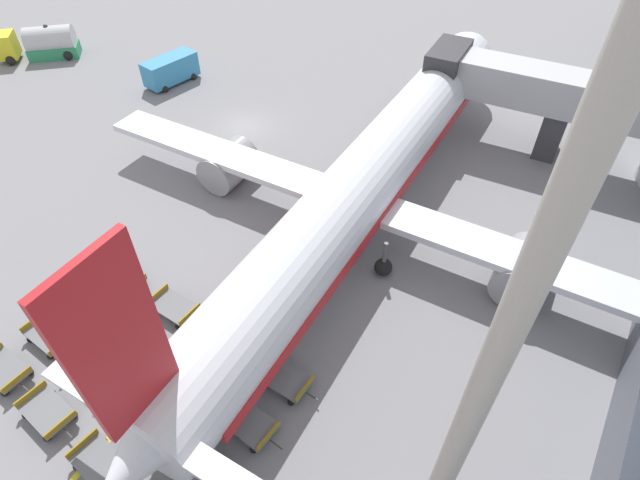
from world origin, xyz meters
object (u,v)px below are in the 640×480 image
Objects in this scene: baggage_dolly_row_mid_b_col_b at (137,338)px; apron_light_mast at (517,312)px; baggage_dolly_row_mid_a_col_a at (50,335)px; baggage_dolly_row_mid_b_col_a at (91,303)px; baggage_dolly_row_mid_b_col_c at (187,374)px; baggage_dolly_row_far_col_a at (123,276)px; baggage_dolly_row_near_col_b at (47,412)px; baggage_dolly_row_far_col_d at (284,379)px; baggage_dolly_row_mid_a_col_b at (90,373)px; airplane at (364,183)px; baggage_dolly_row_mid_a_col_d at (204,469)px; baggage_dolly_row_mid_a_col_c at (148,414)px; baggage_dolly_row_near_col_a at (4,370)px; baggage_dolly_row_far_col_c at (224,339)px; fuel_tanker_primary at (43,44)px; baggage_dolly_row_mid_b_col_d at (248,423)px; baggage_dolly_row_far_col_b at (174,307)px; baggage_dolly_row_near_col_c at (101,464)px; service_van at (171,69)px.

apron_light_mast reaches higher than baggage_dolly_row_mid_b_col_b.
baggage_dolly_row_mid_a_col_a is 24.15m from apron_light_mast.
baggage_dolly_row_mid_b_col_c is (7.40, -0.23, 0.00)m from baggage_dolly_row_mid_b_col_a.
apron_light_mast is (19.76, -2.62, 13.80)m from baggage_dolly_row_far_col_a.
baggage_dolly_row_near_col_b is 5.03m from baggage_dolly_row_mid_b_col_b.
baggage_dolly_row_mid_a_col_b is at bearing -148.07° from baggage_dolly_row_far_col_d.
baggage_dolly_row_mid_b_col_c is at bearing 179.53° from apron_light_mast.
baggage_dolly_row_mid_a_col_a is at bearing -117.74° from airplane.
baggage_dolly_row_far_col_d is (2.73, -11.99, -2.84)m from airplane.
baggage_dolly_row_mid_a_col_d is at bearing -1.96° from baggage_dolly_row_mid_a_col_b.
baggage_dolly_row_mid_a_col_c is 9.02m from baggage_dolly_row_far_col_a.
baggage_dolly_row_near_col_a is at bearing -114.74° from airplane.
baggage_dolly_row_mid_a_col_d is at bearing -5.47° from baggage_dolly_row_mid_a_col_c.
baggage_dolly_row_far_col_c is 1.02× the size of baggage_dolly_row_far_col_d.
baggage_dolly_row_far_col_a is at bearing -27.84° from fuel_tanker_primary.
baggage_dolly_row_mid_b_col_d is 11.88m from baggage_dolly_row_far_col_a.
baggage_dolly_row_near_col_b is 1.01× the size of baggage_dolly_row_far_col_b.
fuel_tanker_primary is 36.57m from baggage_dolly_row_mid_a_col_a.
baggage_dolly_row_mid_a_col_c is 1.00× the size of baggage_dolly_row_mid_b_col_d.
fuel_tanker_primary is at bearing 155.10° from baggage_dolly_row_far_col_b.
baggage_dolly_row_near_col_a is 1.00× the size of baggage_dolly_row_far_col_b.
airplane is 13.26× the size of baggage_dolly_row_far_col_d.
baggage_dolly_row_near_col_a is at bearing -170.32° from baggage_dolly_row_mid_a_col_d.
fuel_tanker_primary is 2.17× the size of baggage_dolly_row_mid_b_col_a.
baggage_dolly_row_far_col_c is at bearing 61.52° from baggage_dolly_row_near_col_b.
baggage_dolly_row_mid_b_col_c is 18.45m from apron_light_mast.
baggage_dolly_row_near_col_b is 1.01× the size of baggage_dolly_row_mid_b_col_b.
baggage_dolly_row_mid_b_col_b and baggage_dolly_row_mid_b_col_c have the same top height.
baggage_dolly_row_near_col_b is 1.00× the size of baggage_dolly_row_near_col_c.
baggage_dolly_row_mid_b_col_a and baggage_dolly_row_mid_b_col_d have the same top height.
baggage_dolly_row_near_col_c is 1.01× the size of baggage_dolly_row_mid_a_col_a.
baggage_dolly_row_mid_b_col_c and baggage_dolly_row_far_col_b have the same top height.
baggage_dolly_row_mid_b_col_c is at bearing -1.80° from baggage_dolly_row_mid_b_col_a.
airplane reaches higher than baggage_dolly_row_far_col_c.
baggage_dolly_row_mid_b_col_a is at bearing 88.80° from baggage_dolly_row_mid_a_col_a.
baggage_dolly_row_mid_b_col_a is 2.29m from baggage_dolly_row_far_col_a.
airplane is 1.61× the size of apron_light_mast.
baggage_dolly_row_near_col_b and baggage_dolly_row_far_col_d have the same top height.
baggage_dolly_row_mid_b_col_c is 1.01× the size of baggage_dolly_row_far_col_d.
baggage_dolly_row_near_col_c is 7.59m from baggage_dolly_row_far_col_c.
baggage_dolly_row_mid_b_col_a is at bearing 159.88° from baggage_dolly_row_mid_a_col_c.
airplane is 16.86m from baggage_dolly_row_mid_b_col_a.
baggage_dolly_row_near_col_c is 0.12× the size of apron_light_mast.
baggage_dolly_row_near_col_a is 24.54m from apron_light_mast.
baggage_dolly_row_far_col_d is (0.28, 5.23, 0.00)m from baggage_dolly_row_mid_a_col_d.
baggage_dolly_row_far_col_d is (4.05, 4.87, 0.00)m from baggage_dolly_row_mid_a_col_c.
airplane is 13.21× the size of baggage_dolly_row_mid_a_col_a.
baggage_dolly_row_mid_b_col_d is at bearing 21.31° from baggage_dolly_row_near_col_a.
service_van is 36.29m from baggage_dolly_row_mid_a_col_d.
baggage_dolly_row_mid_a_col_b is at bearing 147.39° from baggage_dolly_row_near_col_c.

